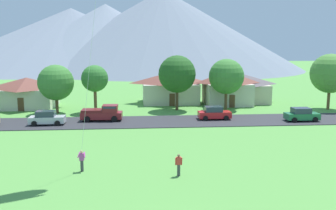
# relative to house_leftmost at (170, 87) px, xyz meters

# --- Properties ---
(road_strip) EXTENTS (160.00, 7.39, 0.08)m
(road_strip) POSITION_rel_house_leftmost_xyz_m (-4.13, -15.58, -2.62)
(road_strip) COLOR #2D2D33
(road_strip) RESTS_ON ground
(mountain_east_ridge) EXTENTS (94.18, 94.18, 25.95)m
(mountain_east_ridge) POSITION_rel_house_leftmost_xyz_m (-18.07, 93.36, 10.31)
(mountain_east_ridge) COLOR gray
(mountain_east_ridge) RESTS_ON ground
(mountain_central_ridge) EXTENTS (110.83, 110.83, 31.49)m
(mountain_central_ridge) POSITION_rel_house_leftmost_xyz_m (5.14, 90.61, 13.08)
(mountain_central_ridge) COLOR slate
(mountain_central_ridge) RESTS_ON ground
(mountain_west_ridge) EXTENTS (113.47, 113.47, 24.91)m
(mountain_west_ridge) POSITION_rel_house_leftmost_xyz_m (-33.08, 101.07, 9.79)
(mountain_west_ridge) COLOR slate
(mountain_west_ridge) RESTS_ON ground
(house_leftmost) EXTENTS (9.85, 7.59, 5.14)m
(house_leftmost) POSITION_rel_house_leftmost_xyz_m (0.00, 0.00, 0.00)
(house_leftmost) COLOR beige
(house_leftmost) RESTS_ON ground
(house_left_center) EXTENTS (9.05, 7.60, 4.68)m
(house_left_center) POSITION_rel_house_leftmost_xyz_m (-22.64, -2.89, -0.24)
(house_left_center) COLOR beige
(house_left_center) RESTS_ON ground
(house_right_center) EXTENTS (8.50, 7.38, 4.79)m
(house_right_center) POSITION_rel_house_leftmost_xyz_m (12.28, -0.56, -0.18)
(house_right_center) COLOR beige
(house_right_center) RESTS_ON ground
(house_rightmost) EXTENTS (7.75, 7.15, 5.46)m
(house_rightmost) POSITION_rel_house_leftmost_xyz_m (9.13, -2.56, 0.16)
(house_rightmost) COLOR beige
(house_rightmost) RESTS_ON ground
(tree_near_left) EXTENTS (5.55, 5.55, 8.18)m
(tree_near_left) POSITION_rel_house_leftmost_xyz_m (0.37, -7.25, 2.72)
(tree_near_left) COLOR #4C3823
(tree_near_left) RESTS_ON ground
(tree_left_of_center) EXTENTS (5.06, 5.06, 6.94)m
(tree_left_of_center) POSITION_rel_house_leftmost_xyz_m (-17.01, -8.38, 1.73)
(tree_left_of_center) COLOR brown
(tree_left_of_center) RESTS_ON ground
(tree_right_of_center) EXTENTS (5.27, 5.27, 7.63)m
(tree_right_of_center) POSITION_rel_house_leftmost_xyz_m (7.79, -7.29, 2.32)
(tree_right_of_center) COLOR brown
(tree_right_of_center) RESTS_ON ground
(tree_near_right) EXTENTS (5.89, 5.89, 8.39)m
(tree_near_right) POSITION_rel_house_leftmost_xyz_m (23.28, -8.54, 2.77)
(tree_near_right) COLOR brown
(tree_near_right) RESTS_ON ground
(tree_far_right) EXTENTS (3.84, 3.84, 6.84)m
(tree_far_right) POSITION_rel_house_leftmost_xyz_m (-11.60, -8.08, 2.22)
(tree_far_right) COLOR brown
(tree_far_right) RESTS_ON ground
(parked_car_red_west_end) EXTENTS (4.20, 2.09, 1.68)m
(parked_car_red_west_end) POSITION_rel_house_leftmost_xyz_m (4.44, -14.84, -1.80)
(parked_car_red_west_end) COLOR red
(parked_car_red_west_end) RESTS_ON road_strip
(parked_car_silver_mid_west) EXTENTS (4.23, 2.14, 1.68)m
(parked_car_silver_mid_west) POSITION_rel_house_leftmost_xyz_m (-16.56, -16.37, -1.80)
(parked_car_silver_mid_west) COLOR #B7BCC1
(parked_car_silver_mid_west) RESTS_ON road_strip
(parked_car_green_mid_east) EXTENTS (4.20, 2.08, 1.68)m
(parked_car_green_mid_east) POSITION_rel_house_leftmost_xyz_m (15.36, -16.82, -1.80)
(parked_car_green_mid_east) COLOR #237042
(parked_car_green_mid_east) RESTS_ON road_strip
(pickup_truck_maroon_west_side) EXTENTS (5.27, 2.48, 1.99)m
(pickup_truck_maroon_west_side) POSITION_rel_house_leftmost_xyz_m (-9.99, -14.50, -1.60)
(pickup_truck_maroon_west_side) COLOR maroon
(pickup_truck_maroon_west_side) RESTS_ON road_strip
(watcher_person) EXTENTS (0.56, 0.24, 1.68)m
(watcher_person) POSITION_rel_house_leftmost_xyz_m (-2.51, -35.27, -1.79)
(watcher_person) COLOR #3D3D42
(watcher_person) RESTS_ON ground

